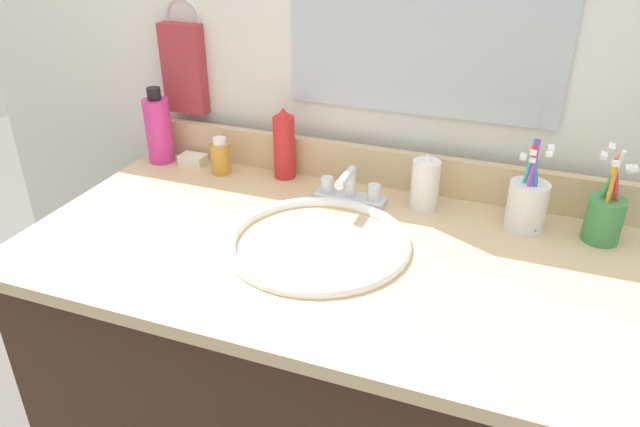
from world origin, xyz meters
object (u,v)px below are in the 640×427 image
Objects in this scene: cup_white_ceramic at (527,204)px; cup_green at (605,216)px; bottle_spray_red at (284,145)px; soap_bar at (193,159)px; bottle_oil_amber at (221,157)px; bottle_lotion_white at (425,184)px; bottle_soap_pink at (159,129)px; faucet at (349,190)px; hand_towel at (184,69)px.

cup_green reaches higher than cup_white_ceramic.
bottle_spray_red is 2.71× the size of soap_bar.
bottle_oil_amber is 0.50m from bottle_lotion_white.
bottle_soap_pink is 0.89m from cup_white_ceramic.
soap_bar is (-0.44, 0.06, -0.02)m from faucet.
bottle_oil_amber is 0.71m from cup_white_ceramic.
cup_green is (0.52, 0.02, 0.03)m from faucet.
bottle_soap_pink is (-0.04, -0.08, -0.13)m from hand_towel.
bottle_spray_red is at bearing 12.19° from bottle_oil_amber.
bottle_oil_amber is 0.47× the size of cup_white_ceramic.
soap_bar is (-0.95, 0.04, -0.04)m from cup_green.
bottle_spray_red is 0.26m from soap_bar.
bottle_spray_red is at bearing -11.69° from hand_towel.
bottle_soap_pink is 0.99× the size of cup_white_ceramic.
cup_white_ceramic is at bearing -6.07° from bottle_spray_red.
bottle_lotion_white is 0.60m from soap_bar.
hand_towel is at bearing 146.04° from bottle_oil_amber.
bottle_oil_amber reaches higher than soap_bar.
faucet is 0.92× the size of bottle_spray_red.
bottle_spray_red reaches higher than soap_bar.
soap_bar is (-0.81, 0.05, -0.04)m from cup_white_ceramic.
bottle_soap_pink is at bearing 178.24° from cup_green.
bottle_soap_pink is 0.68m from bottle_lotion_white.
cup_green is (1.00, -0.11, -0.17)m from hand_towel.
cup_green is at bearing 1.95° from faucet.
cup_white_ceramic reaches higher than faucet.
hand_towel is 0.33m from bottle_spray_red.
cup_white_ceramic is (0.56, -0.06, -0.02)m from bottle_spray_red.
hand_towel reaches higher than cup_green.
soap_bar is (-0.60, 0.03, -0.05)m from bottle_lotion_white.
cup_white_ceramic is 0.81m from soap_bar.
faucet is 0.34m from bottle_oil_amber.
cup_white_ceramic is 0.98× the size of cup_green.
hand_towel is at bearing 122.49° from soap_bar.
bottle_soap_pink is at bearing 178.14° from bottle_lotion_white.
bottle_spray_red is at bearing 173.93° from cup_white_ceramic.
bottle_spray_red is 0.88× the size of cup_green.
bottle_oil_amber is at bearing 178.65° from cup_green.
bottle_lotion_white is (0.64, -0.10, -0.16)m from hand_towel.
cup_green is (0.86, -0.02, 0.01)m from bottle_oil_amber.
cup_green is 3.08× the size of soap_bar.
cup_white_ceramic reaches higher than bottle_lotion_white.
bottle_soap_pink is (-0.52, 0.05, 0.06)m from faucet.
bottle_spray_red is 0.71m from cup_green.
bottle_soap_pink is 1.48× the size of bottle_lotion_white.
cup_white_ceramic is (0.21, -0.02, -0.00)m from bottle_lotion_white.
faucet is at bearing -178.20° from cup_white_ceramic.
bottle_lotion_white is 0.35m from bottle_spray_red.
bottle_lotion_white reaches higher than bottle_oil_amber.
cup_green is at bearing -1.57° from bottle_lotion_white.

